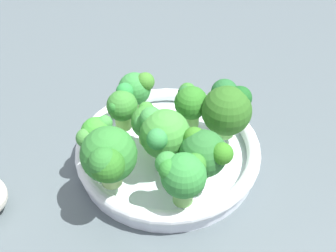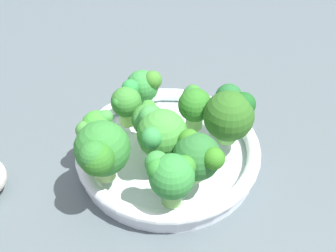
# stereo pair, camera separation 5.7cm
# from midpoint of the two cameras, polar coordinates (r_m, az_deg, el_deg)

# --- Properties ---
(ground_plane) EXTENTS (1.30, 1.30, 0.03)m
(ground_plane) POSITION_cam_midpoint_polar(r_m,az_deg,el_deg) (0.64, -2.47, -3.56)
(ground_plane) COLOR #4B585B
(bowl) EXTENTS (0.25, 0.25, 0.03)m
(bowl) POSITION_cam_midpoint_polar(r_m,az_deg,el_deg) (0.60, -2.71, -3.39)
(bowl) COLOR white
(bowl) RESTS_ON ground_plane
(broccoli_floret_0) EXTENTS (0.05, 0.04, 0.05)m
(broccoli_floret_0) POSITION_cam_midpoint_polar(r_m,az_deg,el_deg) (0.57, -5.58, 0.28)
(broccoli_floret_0) COLOR #76BA4C
(broccoli_floret_0) RESTS_ON bowl
(broccoli_floret_1) EXTENTS (0.05, 0.05, 0.06)m
(broccoli_floret_1) POSITION_cam_midpoint_polar(r_m,az_deg,el_deg) (0.59, 0.14, 2.91)
(broccoli_floret_1) COLOR #80BF58
(broccoli_floret_1) RESTS_ON bowl
(broccoli_floret_2) EXTENTS (0.05, 0.05, 0.06)m
(broccoli_floret_2) POSITION_cam_midpoint_polar(r_m,az_deg,el_deg) (0.63, -6.75, 4.63)
(broccoli_floret_2) COLOR #8BC361
(broccoli_floret_2) RESTS_ON bowl
(broccoli_floret_3) EXTENTS (0.06, 0.07, 0.07)m
(broccoli_floret_3) POSITION_cam_midpoint_polar(r_m,az_deg,el_deg) (0.52, 1.50, -3.59)
(broccoli_floret_3) COLOR #9ED074
(broccoli_floret_3) RESTS_ON bowl
(broccoli_floret_4) EXTENTS (0.08, 0.07, 0.08)m
(broccoli_floret_4) POSITION_cam_midpoint_polar(r_m,az_deg,el_deg) (0.51, -10.83, -4.15)
(broccoli_floret_4) COLOR #9FCA71
(broccoli_floret_4) RESTS_ON bowl
(broccoli_floret_5) EXTENTS (0.05, 0.04, 0.05)m
(broccoli_floret_5) POSITION_cam_midpoint_polar(r_m,az_deg,el_deg) (0.57, -12.01, -1.21)
(broccoli_floret_5) COLOR #9DDA62
(broccoli_floret_5) RESTS_ON bowl
(broccoli_floret_6) EXTENTS (0.04, 0.04, 0.06)m
(broccoli_floret_6) POSITION_cam_midpoint_polar(r_m,az_deg,el_deg) (0.60, -8.63, 2.44)
(broccoli_floret_6) COLOR #9ED967
(broccoli_floret_6) RESTS_ON bowl
(broccoli_floret_7) EXTENTS (0.07, 0.07, 0.07)m
(broccoli_floret_7) POSITION_cam_midpoint_polar(r_m,az_deg,el_deg) (0.58, 4.82, 2.19)
(broccoli_floret_7) COLOR #76C354
(broccoli_floret_7) RESTS_ON bowl
(broccoli_floret_8) EXTENTS (0.07, 0.07, 0.07)m
(broccoli_floret_8) POSITION_cam_midpoint_polar(r_m,az_deg,el_deg) (0.54, -3.58, -1.12)
(broccoli_floret_8) COLOR #83B84D
(broccoli_floret_8) RESTS_ON bowl
(broccoli_floret_9) EXTENTS (0.05, 0.06, 0.07)m
(broccoli_floret_9) POSITION_cam_midpoint_polar(r_m,az_deg,el_deg) (0.49, -1.55, -6.34)
(broccoli_floret_9) COLOR #76B958
(broccoli_floret_9) RESTS_ON bowl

